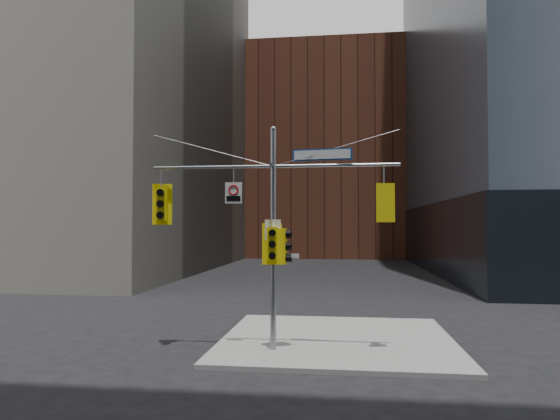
% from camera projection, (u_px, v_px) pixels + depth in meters
% --- Properties ---
extents(ground, '(160.00, 160.00, 0.00)m').
position_uv_depth(ground, '(263.00, 373.00, 13.86)').
color(ground, black).
rests_on(ground, ground).
extents(sidewalk_corner, '(8.00, 8.00, 0.15)m').
position_uv_depth(sidewalk_corner, '(337.00, 339.00, 17.58)').
color(sidewalk_corner, gray).
rests_on(sidewalk_corner, ground).
extents(brick_midrise, '(26.00, 20.00, 28.00)m').
position_uv_depth(brick_midrise, '(327.00, 157.00, 71.83)').
color(brick_midrise, brown).
rests_on(brick_midrise, ground).
extents(signal_assembly, '(8.00, 0.80, 7.30)m').
position_uv_depth(signal_assembly, '(273.00, 215.00, 15.98)').
color(signal_assembly, gray).
rests_on(signal_assembly, ground).
extents(traffic_light_west_arm, '(0.65, 0.58, 1.37)m').
position_uv_depth(traffic_light_west_arm, '(161.00, 204.00, 16.47)').
color(traffic_light_west_arm, yellow).
rests_on(traffic_light_west_arm, ground).
extents(traffic_light_east_arm, '(0.57, 0.51, 1.21)m').
position_uv_depth(traffic_light_east_arm, '(384.00, 203.00, 15.56)').
color(traffic_light_east_arm, yellow).
rests_on(traffic_light_east_arm, ground).
extents(traffic_light_pole_side, '(0.45, 0.39, 1.15)m').
position_uv_depth(traffic_light_pole_side, '(283.00, 246.00, 15.91)').
color(traffic_light_pole_side, yellow).
rests_on(traffic_light_pole_side, ground).
extents(traffic_light_pole_front, '(0.63, 0.55, 1.32)m').
position_uv_depth(traffic_light_pole_front, '(272.00, 244.00, 15.68)').
color(traffic_light_pole_front, yellow).
rests_on(traffic_light_pole_front, ground).
extents(street_sign_blade, '(1.91, 0.27, 0.37)m').
position_uv_depth(street_sign_blade, '(322.00, 155.00, 15.85)').
color(street_sign_blade, navy).
rests_on(street_sign_blade, ground).
extents(regulatory_sign_arm, '(0.55, 0.08, 0.69)m').
position_uv_depth(regulatory_sign_arm, '(234.00, 192.00, 16.14)').
color(regulatory_sign_arm, silver).
rests_on(regulatory_sign_arm, ground).
extents(regulatory_sign_pole, '(0.51, 0.09, 0.66)m').
position_uv_depth(regulatory_sign_pole, '(273.00, 231.00, 15.85)').
color(regulatory_sign_pole, silver).
rests_on(regulatory_sign_pole, ground).
extents(street_blade_ew, '(0.75, 0.04, 0.15)m').
position_uv_depth(street_blade_ew, '(287.00, 256.00, 15.89)').
color(street_blade_ew, silver).
rests_on(street_blade_ew, ground).
extents(street_blade_ns, '(0.04, 0.75, 0.15)m').
position_uv_depth(street_blade_ns, '(275.00, 261.00, 16.38)').
color(street_blade_ns, '#145926').
rests_on(street_blade_ns, ground).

